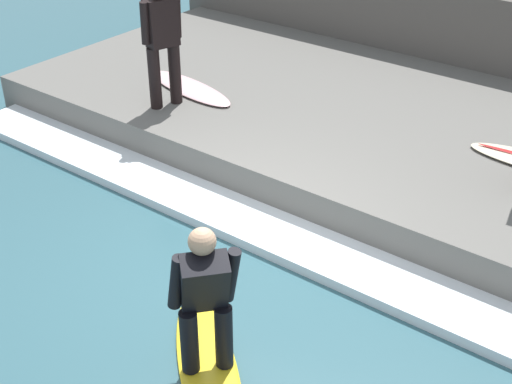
% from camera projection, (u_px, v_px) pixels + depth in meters
% --- Properties ---
extents(ground_plane, '(28.00, 28.00, 0.00)m').
position_uv_depth(ground_plane, '(227.00, 272.00, 7.13)').
color(ground_plane, '#335B66').
extents(concrete_ledge, '(4.40, 10.34, 0.48)m').
position_uv_depth(concrete_ledge, '(388.00, 133.00, 9.28)').
color(concrete_ledge, '#66635E').
rests_on(concrete_ledge, ground_plane).
extents(back_wall, '(0.50, 10.86, 1.56)m').
position_uv_depth(back_wall, '(470.00, 43.00, 10.67)').
color(back_wall, '#544F49').
rests_on(back_wall, ground_plane).
extents(wave_foam_crest, '(0.72, 9.82, 0.11)m').
position_uv_depth(wave_foam_crest, '(272.00, 233.00, 7.63)').
color(wave_foam_crest, silver).
rests_on(wave_foam_crest, ground_plane).
extents(surfboard_riding, '(1.67, 1.83, 0.06)m').
position_uv_depth(surfboard_riding, '(208.00, 369.00, 5.94)').
color(surfboard_riding, yellow).
rests_on(surfboard_riding, ground_plane).
extents(surfer_riding, '(0.55, 0.55, 1.37)m').
position_uv_depth(surfer_riding, '(205.00, 295.00, 5.54)').
color(surfer_riding, black).
rests_on(surfer_riding, surfboard_riding).
extents(surfer_waiting_near, '(0.54, 0.37, 1.63)m').
position_uv_depth(surfer_waiting_near, '(162.00, 38.00, 9.01)').
color(surfer_waiting_near, black).
rests_on(surfer_waiting_near, concrete_ledge).
extents(surfboard_waiting_near, '(0.78, 1.73, 0.06)m').
position_uv_depth(surfboard_waiting_near, '(190.00, 88.00, 9.90)').
color(surfboard_waiting_near, beige).
rests_on(surfboard_waiting_near, concrete_ledge).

